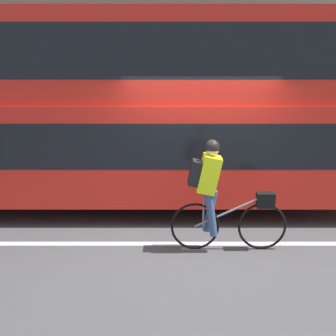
# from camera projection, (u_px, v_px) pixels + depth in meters

# --- Properties ---
(ground_plane) EXTENTS (80.00, 80.00, 0.00)m
(ground_plane) POSITION_uv_depth(u_px,v_px,m) (200.00, 244.00, 7.20)
(ground_plane) COLOR #424244
(road_center_line) EXTENTS (50.00, 0.14, 0.01)m
(road_center_line) POSITION_uv_depth(u_px,v_px,m) (200.00, 244.00, 7.19)
(road_center_line) COLOR silver
(road_center_line) RESTS_ON ground_plane
(sidewalk_curb) EXTENTS (60.00, 1.88, 0.11)m
(sidewalk_curb) POSITION_uv_depth(u_px,v_px,m) (187.00, 170.00, 11.51)
(sidewalk_curb) COLOR #A8A399
(sidewalk_curb) RESTS_ON ground_plane
(bus) EXTENTS (10.21, 2.61, 3.58)m
(bus) POSITION_uv_depth(u_px,v_px,m) (81.00, 100.00, 8.61)
(bus) COLOR black
(bus) RESTS_ON ground_plane
(cyclist_on_bike) EXTENTS (1.72, 0.32, 1.67)m
(cyclist_on_bike) POSITION_uv_depth(u_px,v_px,m) (216.00, 192.00, 6.79)
(cyclist_on_bike) COLOR black
(cyclist_on_bike) RESTS_ON ground_plane
(street_sign_post) EXTENTS (0.36, 0.09, 2.55)m
(street_sign_post) POSITION_uv_depth(u_px,v_px,m) (154.00, 110.00, 11.05)
(street_sign_post) COLOR #59595B
(street_sign_post) RESTS_ON sidewalk_curb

